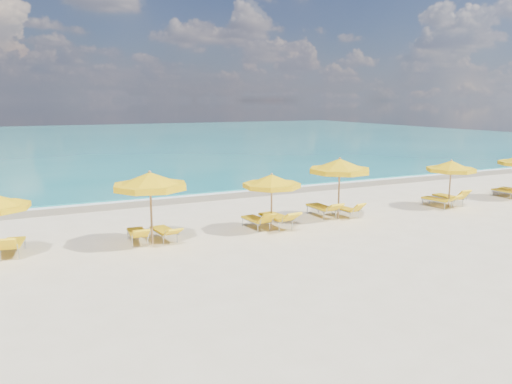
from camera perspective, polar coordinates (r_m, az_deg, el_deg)
name	(u,v)px	position (r m, az deg, el deg)	size (l,w,h in m)	color
ground_plane	(273,229)	(19.29, 1.95, -4.23)	(120.00, 120.00, 0.00)	beige
ocean	(92,141)	(65.26, -18.22, 5.61)	(120.00, 80.00, 0.30)	#167D7E
wet_sand_band	(206,196)	(25.90, -5.71, -0.49)	(120.00, 2.60, 0.01)	tan
foam_line	(201,194)	(26.64, -6.31, -0.20)	(120.00, 1.20, 0.03)	white
whitecap_near	(65,178)	(33.95, -21.00, 1.46)	(14.00, 0.36, 0.05)	white
whitecap_far	(226,157)	(44.08, -3.43, 4.04)	(18.00, 0.30, 0.05)	white
umbrella_3	(150,182)	(17.15, -12.02, 1.18)	(2.90, 2.90, 2.57)	#A77F53
umbrella_4	(272,182)	(18.66, 1.80, 1.20)	(2.70, 2.70, 2.22)	#A77F53
umbrella_5	(340,166)	(20.80, 9.54, 2.90)	(3.14, 3.14, 2.59)	#A77F53
umbrella_6	(451,167)	(24.53, 21.41, 2.72)	(2.54, 2.54, 2.23)	#A77F53
lounger_2_right	(13,248)	(17.84, -26.04, -5.80)	(0.88, 1.82, 0.83)	#A5A8AD
lounger_3_left	(138,237)	(17.86, -13.38, -5.01)	(0.70, 1.79, 0.73)	#A5A8AD
lounger_3_right	(164,235)	(17.98, -10.42, -4.81)	(0.77, 1.81, 0.66)	#A5A8AD
lounger_4_left	(256,223)	(19.25, 0.05, -3.59)	(0.74, 1.77, 0.81)	#A5A8AD
lounger_4_right	(277,221)	(19.45, 2.37, -3.37)	(0.88, 2.11, 0.84)	#A5A8AD
lounger_5_left	(322,211)	(21.39, 7.54, -2.20)	(0.68, 2.00, 0.80)	#A5A8AD
lounger_5_right	(346,212)	(21.57, 10.21, -2.27)	(0.79, 1.65, 0.75)	#A5A8AD
lounger_6_left	(438,203)	(24.60, 20.05, -1.15)	(0.90, 1.86, 0.74)	#A5A8AD
lounger_6_right	(449,200)	(25.29, 21.16, -0.87)	(0.66, 1.82, 0.90)	#A5A8AD
lounger_7_left	(505,194)	(28.46, 26.60, -0.17)	(0.58, 1.68, 0.61)	#A5A8AD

